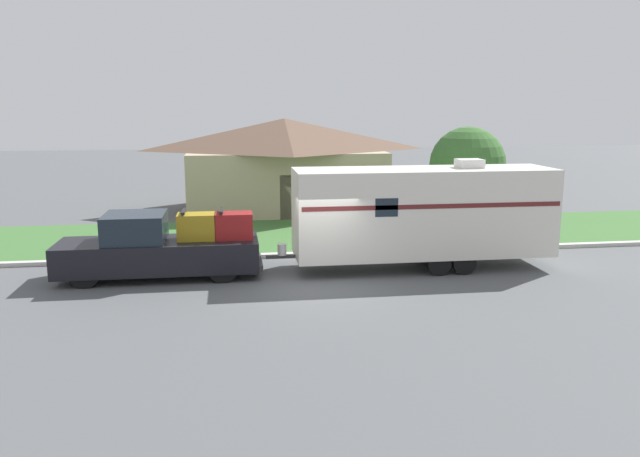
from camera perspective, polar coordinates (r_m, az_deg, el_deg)
The scene contains 8 objects.
ground_plane at distance 18.39m, azimuth -0.05°, elevation -5.31°, with size 120.00×120.00×0.00m, color #515456.
curb_strip at distance 21.97m, azimuth -1.43°, elevation -2.38°, with size 80.00×0.30×0.14m.
lawn_strip at distance 25.52m, azimuth -2.39°, elevation -0.59°, with size 80.00×7.00×0.03m.
house_across_street at distance 31.64m, azimuth -3.25°, elevation 6.01°, with size 10.25×6.66×4.59m.
pickup_truck at distance 19.73m, azimuth -14.36°, elevation -1.74°, with size 6.16×2.00×2.09m.
travel_trailer at distance 20.36m, azimuth 9.42°, elevation 1.51°, with size 9.23×2.27×3.53m.
mailbox at distance 22.86m, azimuth 5.97°, elevation 0.44°, with size 0.48×0.20×1.28m.
tree_in_yard at distance 25.27m, azimuth 13.32°, elevation 5.69°, with size 2.96×2.96×4.42m.
Camera 1 is at (-2.49, -17.46, 5.22)m, focal length 35.00 mm.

